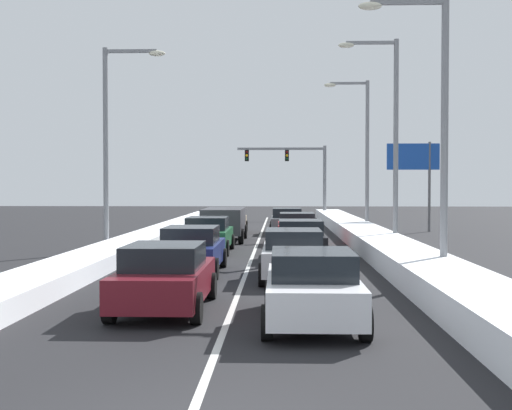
# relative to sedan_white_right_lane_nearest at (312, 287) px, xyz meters

# --- Properties ---
(ground_plane) EXTENTS (130.04, 130.04, 0.00)m
(ground_plane) POSITION_rel_sedan_white_right_lane_nearest_xyz_m (-1.75, 13.90, -0.76)
(ground_plane) COLOR black
(lane_stripe_between_right_lane_and_center_lane) EXTENTS (0.14, 55.02, 0.01)m
(lane_stripe_between_right_lane_and_center_lane) POSITION_rel_sedan_white_right_lane_nearest_xyz_m (-1.75, 18.90, -0.76)
(lane_stripe_between_right_lane_and_center_lane) COLOR silver
(lane_stripe_between_right_lane_and_center_lane) RESTS_ON ground
(snow_bank_right_shoulder) EXTENTS (2.01, 55.02, 0.73)m
(snow_bank_right_shoulder) POSITION_rel_sedan_white_right_lane_nearest_xyz_m (3.55, 18.90, -0.40)
(snow_bank_right_shoulder) COLOR white
(snow_bank_right_shoulder) RESTS_ON ground
(snow_bank_left_shoulder) EXTENTS (1.84, 55.02, 0.55)m
(snow_bank_left_shoulder) POSITION_rel_sedan_white_right_lane_nearest_xyz_m (-7.05, 18.90, -0.49)
(snow_bank_left_shoulder) COLOR white
(snow_bank_left_shoulder) RESTS_ON ground
(sedan_white_right_lane_nearest) EXTENTS (2.00, 4.50, 1.51)m
(sedan_white_right_lane_nearest) POSITION_rel_sedan_white_right_lane_nearest_xyz_m (0.00, 0.00, 0.00)
(sedan_white_right_lane_nearest) COLOR silver
(sedan_white_right_lane_nearest) RESTS_ON ground
(sedan_silver_right_lane_second) EXTENTS (2.00, 4.50, 1.51)m
(sedan_silver_right_lane_second) POSITION_rel_sedan_white_right_lane_nearest_xyz_m (-0.25, 6.65, 0.00)
(sedan_silver_right_lane_second) COLOR #B7BABF
(sedan_silver_right_lane_second) RESTS_ON ground
(sedan_black_right_lane_third) EXTENTS (2.00, 4.50, 1.51)m
(sedan_black_right_lane_third) POSITION_rel_sedan_white_right_lane_nearest_xyz_m (0.14, 12.31, 0.00)
(sedan_black_right_lane_third) COLOR black
(sedan_black_right_lane_third) RESTS_ON ground
(sedan_red_right_lane_fourth) EXTENTS (2.00, 4.50, 1.51)m
(sedan_red_right_lane_fourth) POSITION_rel_sedan_white_right_lane_nearest_xyz_m (0.17, 19.24, 0.00)
(sedan_red_right_lane_fourth) COLOR maroon
(sedan_red_right_lane_fourth) RESTS_ON ground
(sedan_gray_right_lane_fifth) EXTENTS (2.00, 4.50, 1.51)m
(sedan_gray_right_lane_fifth) POSITION_rel_sedan_white_right_lane_nearest_xyz_m (-0.24, 25.98, 0.00)
(sedan_gray_right_lane_fifth) COLOR slate
(sedan_gray_right_lane_fifth) RESTS_ON ground
(sedan_maroon_center_lane_nearest) EXTENTS (2.00, 4.50, 1.51)m
(sedan_maroon_center_lane_nearest) POSITION_rel_sedan_white_right_lane_nearest_xyz_m (-3.25, 1.40, 0.00)
(sedan_maroon_center_lane_nearest) COLOR maroon
(sedan_maroon_center_lane_nearest) RESTS_ON ground
(sedan_navy_center_lane_second) EXTENTS (2.00, 4.50, 1.51)m
(sedan_navy_center_lane_second) POSITION_rel_sedan_white_right_lane_nearest_xyz_m (-3.51, 7.96, 0.00)
(sedan_navy_center_lane_second) COLOR navy
(sedan_navy_center_lane_second) RESTS_ON ground
(sedan_green_center_lane_third) EXTENTS (2.00, 4.50, 1.51)m
(sedan_green_center_lane_third) POSITION_rel_sedan_white_right_lane_nearest_xyz_m (-3.69, 14.70, 0.00)
(sedan_green_center_lane_third) COLOR #1E5633
(sedan_green_center_lane_third) RESTS_ON ground
(suv_charcoal_center_lane_fourth) EXTENTS (2.16, 4.90, 1.67)m
(suv_charcoal_center_lane_fourth) POSITION_rel_sedan_white_right_lane_nearest_xyz_m (-3.49, 20.67, 0.25)
(suv_charcoal_center_lane_fourth) COLOR #38383D
(suv_charcoal_center_lane_fourth) RESTS_ON ground
(sedan_tan_center_lane_fifth) EXTENTS (2.00, 4.50, 1.51)m
(sedan_tan_center_lane_fifth) POSITION_rel_sedan_white_right_lane_nearest_xyz_m (-3.65, 26.67, 0.00)
(sedan_tan_center_lane_fifth) COLOR #937F60
(sedan_tan_center_lane_fifth) RESTS_ON ground
(traffic_light_gantry) EXTENTS (7.54, 0.47, 6.20)m
(traffic_light_gantry) POSITION_rel_sedan_white_right_lane_nearest_xyz_m (0.82, 43.90, 3.73)
(traffic_light_gantry) COLOR slate
(traffic_light_gantry) RESTS_ON ground
(street_lamp_right_near) EXTENTS (2.66, 0.36, 8.35)m
(street_lamp_right_near) POSITION_rel_sedan_white_right_lane_nearest_xyz_m (3.83, 6.40, 4.22)
(street_lamp_right_near) COLOR gray
(street_lamp_right_near) RESTS_ON ground
(street_lamp_right_mid) EXTENTS (2.66, 0.36, 9.26)m
(street_lamp_right_mid) POSITION_rel_sedan_white_right_lane_nearest_xyz_m (4.13, 16.40, 4.70)
(street_lamp_right_mid) COLOR gray
(street_lamp_right_mid) RESTS_ON ground
(street_lamp_right_far) EXTENTS (2.66, 0.36, 8.98)m
(street_lamp_right_far) POSITION_rel_sedan_white_right_lane_nearest_xyz_m (4.15, 26.40, 4.55)
(street_lamp_right_far) COLOR gray
(street_lamp_right_far) RESTS_ON ground
(street_lamp_left_mid) EXTENTS (2.66, 0.36, 8.64)m
(street_lamp_left_mid) POSITION_rel_sedan_white_right_lane_nearest_xyz_m (-7.68, 14.77, 4.37)
(street_lamp_left_mid) COLOR gray
(street_lamp_left_mid) RESTS_ON ground
(roadside_sign_right) EXTENTS (3.20, 0.16, 5.50)m
(roadside_sign_right) POSITION_rel_sedan_white_right_lane_nearest_xyz_m (7.49, 28.09, 3.25)
(roadside_sign_right) COLOR #59595B
(roadside_sign_right) RESTS_ON ground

